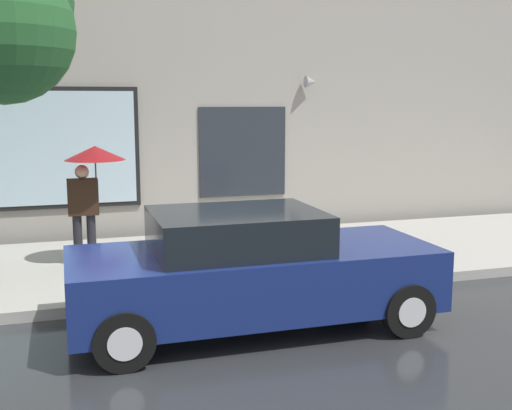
{
  "coord_description": "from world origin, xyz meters",
  "views": [
    {
      "loc": [
        -1.08,
        -7.01,
        2.73
      ],
      "look_at": [
        1.63,
        1.8,
        1.2
      ],
      "focal_mm": 44.35,
      "sensor_mm": 36.0,
      "label": 1
    }
  ],
  "objects": [
    {
      "name": "pedestrian_with_umbrella",
      "position": [
        -0.66,
        3.11,
        1.63
      ],
      "size": [
        0.94,
        0.94,
        1.88
      ],
      "color": "black",
      "rests_on": "sidewalk"
    },
    {
      "name": "sidewalk",
      "position": [
        0.0,
        3.0,
        0.07
      ],
      "size": [
        20.0,
        4.0,
        0.15
      ],
      "primitive_type": "cube",
      "color": "#A3A099",
      "rests_on": "ground"
    },
    {
      "name": "parked_car",
      "position": [
        1.02,
        0.02,
        0.71
      ],
      "size": [
        4.36,
        1.82,
        1.45
      ],
      "color": "navy",
      "rests_on": "ground"
    },
    {
      "name": "ground_plane",
      "position": [
        0.0,
        0.0,
        0.0
      ],
      "size": [
        60.0,
        60.0,
        0.0
      ],
      "primitive_type": "plane",
      "color": "#282B2D"
    },
    {
      "name": "building_facade",
      "position": [
        -0.01,
        5.5,
        3.48
      ],
      "size": [
        20.0,
        0.67,
        7.0
      ],
      "color": "#9E998E",
      "rests_on": "ground"
    },
    {
      "name": "fire_hydrant",
      "position": [
        2.21,
        2.01,
        0.55
      ],
      "size": [
        0.3,
        0.44,
        0.82
      ],
      "color": "red",
      "rests_on": "sidewalk"
    }
  ]
}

